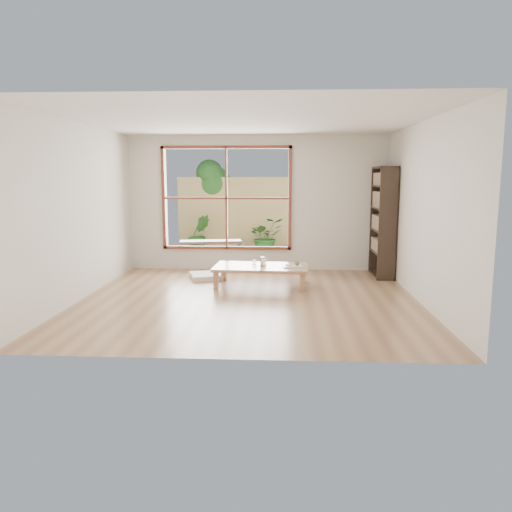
{
  "coord_description": "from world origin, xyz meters",
  "views": [
    {
      "loc": [
        0.5,
        -7.26,
        1.82
      ],
      "look_at": [
        0.07,
        0.66,
        0.55
      ],
      "focal_mm": 35.0,
      "sensor_mm": 36.0,
      "label": 1
    }
  ],
  "objects": [
    {
      "name": "glass_tall",
      "position": [
        0.17,
        0.91,
        0.42
      ],
      "size": [
        0.08,
        0.08,
        0.16
      ],
      "primitive_type": "cylinder",
      "color": "silver",
      "rests_on": "low_table"
    },
    {
      "name": "shrub_right",
      "position": [
        0.11,
        4.11,
        0.46
      ],
      "size": [
        0.97,
        0.91,
        0.86
      ],
      "primitive_type": "imported",
      "rotation": [
        0.0,
        0.0,
        0.37
      ],
      "color": "#2A6324",
      "rests_on": "deck"
    },
    {
      "name": "shrub_left",
      "position": [
        -1.45,
        4.16,
        0.49
      ],
      "size": [
        0.63,
        0.58,
        0.92
      ],
      "primitive_type": "imported",
      "rotation": [
        0.0,
        0.0,
        0.42
      ],
      "color": "#2A6324",
      "rests_on": "deck"
    },
    {
      "name": "glass_small",
      "position": [
        0.02,
        1.06,
        0.38
      ],
      "size": [
        0.06,
        0.06,
        0.08
      ],
      "primitive_type": "cylinder",
      "color": "silver",
      "rests_on": "low_table"
    },
    {
      "name": "glass_mid",
      "position": [
        0.19,
        0.99,
        0.39
      ],
      "size": [
        0.07,
        0.07,
        0.1
      ],
      "primitive_type": "cylinder",
      "color": "silver",
      "rests_on": "low_table"
    },
    {
      "name": "garden_bench",
      "position": [
        -1.06,
        3.4,
        0.38
      ],
      "size": [
        1.37,
        0.61,
        0.42
      ],
      "rotation": [
        0.0,
        0.0,
        0.18
      ],
      "color": "#2F221A",
      "rests_on": "deck"
    },
    {
      "name": "food_tray",
      "position": [
        0.68,
        0.84,
        0.36
      ],
      "size": [
        0.34,
        0.27,
        0.1
      ],
      "rotation": [
        0.0,
        0.0,
        0.15
      ],
      "color": "white",
      "rests_on": "low_table"
    },
    {
      "name": "garden_tree",
      "position": [
        -1.28,
        4.86,
        1.63
      ],
      "size": [
        1.04,
        0.85,
        2.22
      ],
      "color": "#4C3D2D",
      "rests_on": "ground"
    },
    {
      "name": "ground",
      "position": [
        0.0,
        0.0,
        0.0
      ],
      "size": [
        5.0,
        5.0,
        0.0
      ],
      "primitive_type": "plane",
      "color": "#A27B51",
      "rests_on": "ground"
    },
    {
      "name": "bookshelf",
      "position": [
        2.32,
        1.9,
        1.0
      ],
      "size": [
        0.32,
        0.9,
        2.0
      ],
      "primitive_type": "cube",
      "color": "#2F221A",
      "rests_on": "ground"
    },
    {
      "name": "bamboo_fence",
      "position": [
        -0.6,
        4.56,
        0.9
      ],
      "size": [
        2.8,
        0.06,
        1.8
      ],
      "primitive_type": "cube",
      "color": "tan",
      "rests_on": "ground"
    },
    {
      "name": "floor_cushion",
      "position": [
        -0.85,
        1.51,
        0.04
      ],
      "size": [
        0.74,
        0.74,
        0.09
      ],
      "primitive_type": "cube",
      "rotation": [
        0.0,
        0.0,
        0.29
      ],
      "color": "white",
      "rests_on": "ground"
    },
    {
      "name": "deck",
      "position": [
        -0.6,
        3.56,
        0.0
      ],
      "size": [
        2.8,
        2.0,
        0.05
      ],
      "primitive_type": "cube",
      "color": "#3A332A",
      "rests_on": "ground"
    },
    {
      "name": "low_table",
      "position": [
        0.14,
        0.94,
        0.3
      ],
      "size": [
        1.6,
        0.95,
        0.34
      ],
      "rotation": [
        0.0,
        0.0,
        -0.05
      ],
      "color": "tan",
      "rests_on": "ground"
    },
    {
      "name": "glass_short",
      "position": [
        0.16,
        1.1,
        0.38
      ],
      "size": [
        0.06,
        0.06,
        0.08
      ],
      "primitive_type": "cylinder",
      "color": "silver",
      "rests_on": "low_table"
    }
  ]
}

